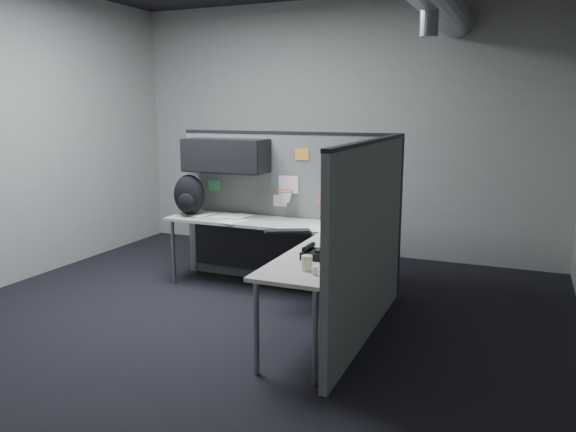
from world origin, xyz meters
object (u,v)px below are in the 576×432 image
at_px(desk, 285,241).
at_px(backpack, 189,196).
at_px(monitor, 355,205).
at_px(phone, 316,253).
at_px(keyboard, 288,232).

bearing_deg(desk, backpack, 168.15).
bearing_deg(monitor, desk, -136.80).
distance_m(monitor, phone, 1.18).
height_order(monitor, backpack, monitor).
height_order(monitor, phone, monitor).
bearing_deg(monitor, phone, -71.38).
bearing_deg(keyboard, phone, -34.29).
xyz_separation_m(phone, backpack, (-1.87, 1.13, 0.17)).
bearing_deg(backpack, phone, -31.14).
distance_m(monitor, backpack, 1.84).
xyz_separation_m(monitor, backpack, (-1.84, -0.04, -0.02)).
relative_size(phone, backpack, 0.49).
relative_size(keyboard, backpack, 1.05).
bearing_deg(desk, monitor, 25.92).
bearing_deg(phone, keyboard, 137.87).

